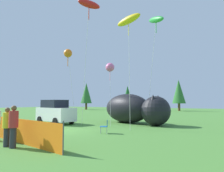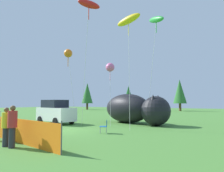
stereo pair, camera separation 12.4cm
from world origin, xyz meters
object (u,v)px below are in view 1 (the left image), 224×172
spectator_in_green_shirt (13,125)px  spectator_in_white_shirt (7,125)px  parked_car (55,112)px  kite_red_lizard (89,5)px  inflatable_cat (133,110)px  kite_yellow_hero (129,20)px  folding_chair (105,125)px  kite_green_fish (156,20)px  kite_orange_flower (68,54)px  kite_pink_octopus (110,67)px

spectator_in_green_shirt → spectator_in_white_shirt: size_ratio=1.05×
parked_car → kite_red_lizard: bearing=1.7°
inflatable_cat → kite_yellow_hero: bearing=-51.7°
folding_chair → inflatable_cat: size_ratio=0.11×
spectator_in_green_shirt → kite_green_fish: bearing=82.3°
kite_orange_flower → kite_yellow_hero: kite_yellow_hero is taller
spectator_in_green_shirt → kite_yellow_hero: bearing=83.9°
parked_car → folding_chair: bearing=-9.0°
parked_car → inflatable_cat: bearing=44.7°
parked_car → kite_green_fish: size_ratio=0.43×
spectator_in_white_shirt → kite_green_fish: bearing=80.3°
kite_pink_octopus → spectator_in_white_shirt: bearing=-82.7°
inflatable_cat → kite_red_lizard: bearing=-91.0°
inflatable_cat → kite_green_fish: bearing=52.9°
kite_orange_flower → kite_green_fish: (7.62, 4.01, 3.22)m
folding_chair → inflatable_cat: inflatable_cat is taller
inflatable_cat → spectator_in_green_shirt: 12.60m
inflatable_cat → kite_orange_flower: bearing=-134.9°
spectator_in_white_shirt → parked_car: bearing=123.2°
kite_yellow_hero → kite_green_fish: size_ratio=0.86×
kite_orange_flower → parked_car: bearing=-111.9°
spectator_in_green_shirt → kite_red_lizard: (-1.80, 7.88, 8.97)m
parked_car → folding_chair: parked_car is taller
kite_green_fish → kite_pink_octopus: bearing=-149.3°
parked_car → spectator_in_green_shirt: bearing=-41.9°
parked_car → kite_orange_flower: 5.79m
parked_car → kite_yellow_hero: bearing=18.7°
spectator_in_white_shirt → spectator_in_green_shirt: bearing=-3.8°
parked_car → kite_pink_octopus: (4.22, 2.83, 4.22)m
inflatable_cat → kite_orange_flower: size_ratio=1.05×
kite_orange_flower → spectator_in_white_shirt: bearing=-61.8°
spectator_in_green_shirt → kite_orange_flower: (-5.76, 9.85, 5.73)m
spectator_in_white_shirt → kite_yellow_hero: size_ratio=0.19×
inflatable_cat → kite_green_fish: (1.90, 1.26, 8.68)m
kite_pink_octopus → inflatable_cat: bearing=27.8°
inflatable_cat → kite_orange_flower: kite_orange_flower is taller
parked_car → kite_pink_octopus: bearing=46.5°
kite_red_lizard → kite_orange_flower: (-3.96, 1.96, -3.24)m
folding_chair → kite_pink_octopus: (-3.08, 5.74, 4.79)m
spectator_in_white_shirt → kite_yellow_hero: kite_yellow_hero is taller
spectator_in_green_shirt → kite_orange_flower: size_ratio=0.26×
spectator_in_white_shirt → kite_red_lizard: kite_red_lizard is taller
kite_red_lizard → kite_yellow_hero: kite_red_lizard is taller
folding_chair → inflatable_cat: (-1.14, 6.77, 0.78)m
folding_chair → kite_red_lizard: bearing=-65.5°
kite_pink_octopus → spectator_in_green_shirt: bearing=-80.3°
inflatable_cat → kite_yellow_hero: size_ratio=0.82×
spectator_in_white_shirt → kite_pink_octopus: size_ratio=0.31×
parked_car → folding_chair: (7.31, -2.91, -0.57)m
spectator_in_green_shirt → inflatable_cat: bearing=90.2°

